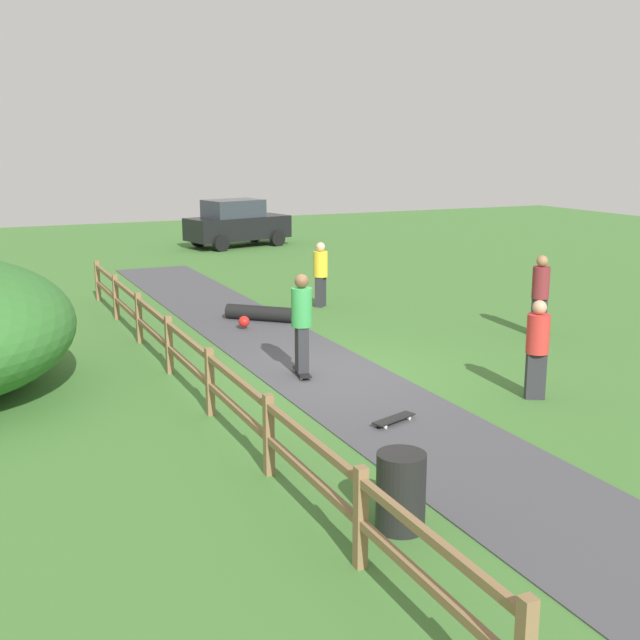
{
  "coord_description": "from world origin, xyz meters",
  "views": [
    {
      "loc": [
        -6.1,
        -13.04,
        4.28
      ],
      "look_at": [
        0.01,
        0.22,
        1.0
      ],
      "focal_mm": 45.05,
      "sensor_mm": 36.0,
      "label": 1
    }
  ],
  "objects_px": {
    "skater_fallen": "(259,314)",
    "bystander_maroon": "(540,291)",
    "parked_car_black": "(237,223)",
    "skateboard_loose": "(394,419)",
    "bystander_yellow": "(320,271)",
    "skater_riding": "(302,319)",
    "trash_bin": "(401,491)",
    "bystander_red": "(537,345)"
  },
  "relations": [
    {
      "from": "parked_car_black",
      "to": "bystander_maroon",
      "type": "bearing_deg",
      "value": -86.39
    },
    {
      "from": "skater_fallen",
      "to": "bystander_yellow",
      "type": "height_order",
      "value": "bystander_yellow"
    },
    {
      "from": "skateboard_loose",
      "to": "bystander_red",
      "type": "relative_size",
      "value": 0.48
    },
    {
      "from": "parked_car_black",
      "to": "bystander_red",
      "type": "bearing_deg",
      "value": -95.2
    },
    {
      "from": "bystander_yellow",
      "to": "bystander_maroon",
      "type": "bearing_deg",
      "value": -58.14
    },
    {
      "from": "bystander_yellow",
      "to": "parked_car_black",
      "type": "xyz_separation_m",
      "value": [
        1.98,
        12.47,
        0.02
      ]
    },
    {
      "from": "skateboard_loose",
      "to": "parked_car_black",
      "type": "bearing_deg",
      "value": 77.4
    },
    {
      "from": "skater_fallen",
      "to": "skateboard_loose",
      "type": "relative_size",
      "value": 1.89
    },
    {
      "from": "skater_riding",
      "to": "bystander_maroon",
      "type": "distance_m",
      "value": 6.12
    },
    {
      "from": "bystander_maroon",
      "to": "trash_bin",
      "type": "bearing_deg",
      "value": -138.27
    },
    {
      "from": "trash_bin",
      "to": "bystander_maroon",
      "type": "relative_size",
      "value": 0.5
    },
    {
      "from": "skater_riding",
      "to": "skater_fallen",
      "type": "xyz_separation_m",
      "value": [
        0.88,
        4.64,
        -0.89
      ]
    },
    {
      "from": "skater_fallen",
      "to": "bystander_yellow",
      "type": "relative_size",
      "value": 0.91
    },
    {
      "from": "trash_bin",
      "to": "skater_riding",
      "type": "relative_size",
      "value": 0.47
    },
    {
      "from": "trash_bin",
      "to": "skater_riding",
      "type": "bearing_deg",
      "value": 77.0
    },
    {
      "from": "bystander_yellow",
      "to": "bystander_red",
      "type": "xyz_separation_m",
      "value": [
        0.08,
        -8.5,
        -0.0
      ]
    },
    {
      "from": "bystander_yellow",
      "to": "bystander_maroon",
      "type": "relative_size",
      "value": 0.94
    },
    {
      "from": "bystander_red",
      "to": "parked_car_black",
      "type": "xyz_separation_m",
      "value": [
        1.91,
        20.97,
        0.03
      ]
    },
    {
      "from": "parked_car_black",
      "to": "skateboard_loose",
      "type": "bearing_deg",
      "value": -102.6
    },
    {
      "from": "skateboard_loose",
      "to": "bystander_maroon",
      "type": "height_order",
      "value": "bystander_maroon"
    },
    {
      "from": "skater_fallen",
      "to": "bystander_maroon",
      "type": "relative_size",
      "value": 0.85
    },
    {
      "from": "skater_fallen",
      "to": "skateboard_loose",
      "type": "distance_m",
      "value": 7.6
    },
    {
      "from": "bystander_yellow",
      "to": "parked_car_black",
      "type": "bearing_deg",
      "value": 80.97
    },
    {
      "from": "trash_bin",
      "to": "skater_fallen",
      "type": "bearing_deg",
      "value": 77.98
    },
    {
      "from": "trash_bin",
      "to": "bystander_red",
      "type": "height_order",
      "value": "bystander_red"
    },
    {
      "from": "skater_riding",
      "to": "skater_fallen",
      "type": "height_order",
      "value": "skater_riding"
    },
    {
      "from": "skater_riding",
      "to": "bystander_red",
      "type": "relative_size",
      "value": 1.12
    },
    {
      "from": "skater_fallen",
      "to": "bystander_maroon",
      "type": "bearing_deg",
      "value": -37.0
    },
    {
      "from": "bystander_yellow",
      "to": "bystander_red",
      "type": "distance_m",
      "value": 8.5
    },
    {
      "from": "parked_car_black",
      "to": "trash_bin",
      "type": "bearing_deg",
      "value": -104.77
    },
    {
      "from": "skater_riding",
      "to": "bystander_yellow",
      "type": "distance_m",
      "value": 6.43
    },
    {
      "from": "bystander_yellow",
      "to": "bystander_maroon",
      "type": "distance_m",
      "value": 5.84
    },
    {
      "from": "trash_bin",
      "to": "bystander_yellow",
      "type": "xyz_separation_m",
      "value": [
        4.37,
        11.6,
        0.48
      ]
    },
    {
      "from": "skater_riding",
      "to": "bystander_yellow",
      "type": "relative_size",
      "value": 1.12
    },
    {
      "from": "skater_fallen",
      "to": "skateboard_loose",
      "type": "xyz_separation_m",
      "value": [
        -0.62,
        -7.58,
        -0.11
      ]
    },
    {
      "from": "skater_fallen",
      "to": "parked_car_black",
      "type": "height_order",
      "value": "parked_car_black"
    },
    {
      "from": "skater_fallen",
      "to": "bystander_yellow",
      "type": "xyz_separation_m",
      "value": [
        2.12,
        1.04,
        0.73
      ]
    },
    {
      "from": "trash_bin",
      "to": "skateboard_loose",
      "type": "xyz_separation_m",
      "value": [
        1.63,
        2.98,
        -0.36
      ]
    },
    {
      "from": "bystander_yellow",
      "to": "parked_car_black",
      "type": "distance_m",
      "value": 12.63
    },
    {
      "from": "skater_fallen",
      "to": "bystander_maroon",
      "type": "xyz_separation_m",
      "value": [
        5.2,
        -3.92,
        0.81
      ]
    },
    {
      "from": "skater_fallen",
      "to": "parked_car_black",
      "type": "distance_m",
      "value": 14.14
    },
    {
      "from": "skater_fallen",
      "to": "bystander_red",
      "type": "bearing_deg",
      "value": -73.62
    }
  ]
}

